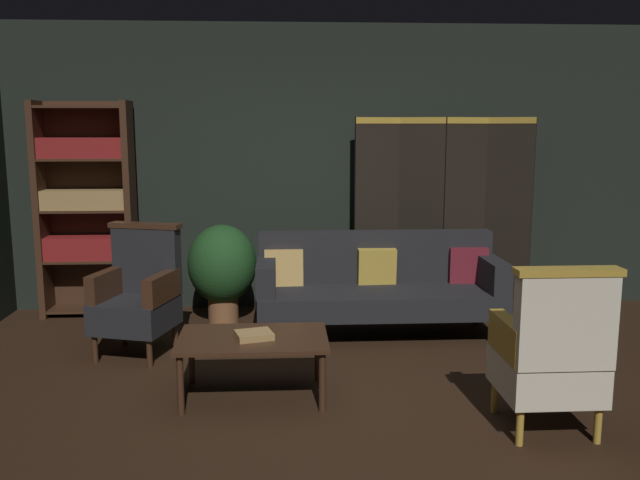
{
  "coord_description": "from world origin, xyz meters",
  "views": [
    {
      "loc": [
        -0.29,
        -4.31,
        1.81
      ],
      "look_at": [
        0.0,
        0.8,
        0.95
      ],
      "focal_mm": 37.91,
      "sensor_mm": 36.0,
      "label": 1
    }
  ],
  "objects_px": {
    "armchair_wing_left": "(138,294)",
    "potted_plant": "(222,267)",
    "armchair_gilt_accent": "(551,353)",
    "coffee_table": "(253,343)",
    "velvet_couch": "(378,283)",
    "bookshelf": "(87,206)",
    "book_tan_leather": "(254,335)",
    "folding_screen": "(442,212)"
  },
  "relations": [
    {
      "from": "coffee_table",
      "to": "book_tan_leather",
      "type": "bearing_deg",
      "value": -72.23
    },
    {
      "from": "coffee_table",
      "to": "potted_plant",
      "type": "bearing_deg",
      "value": 101.29
    },
    {
      "from": "coffee_table",
      "to": "potted_plant",
      "type": "distance_m",
      "value": 1.8
    },
    {
      "from": "folding_screen",
      "to": "book_tan_leather",
      "type": "xyz_separation_m",
      "value": [
        -1.76,
        -2.12,
        -0.54
      ]
    },
    {
      "from": "folding_screen",
      "to": "book_tan_leather",
      "type": "bearing_deg",
      "value": -129.65
    },
    {
      "from": "potted_plant",
      "to": "book_tan_leather",
      "type": "relative_size",
      "value": 3.94
    },
    {
      "from": "folding_screen",
      "to": "armchair_wing_left",
      "type": "relative_size",
      "value": 1.83
    },
    {
      "from": "coffee_table",
      "to": "book_tan_leather",
      "type": "relative_size",
      "value": 4.25
    },
    {
      "from": "armchair_gilt_accent",
      "to": "armchair_wing_left",
      "type": "distance_m",
      "value": 3.17
    },
    {
      "from": "bookshelf",
      "to": "armchair_gilt_accent",
      "type": "bearing_deg",
      "value": -38.88
    },
    {
      "from": "armchair_gilt_accent",
      "to": "potted_plant",
      "type": "xyz_separation_m",
      "value": [
        -2.14,
        2.4,
        0.04
      ]
    },
    {
      "from": "velvet_couch",
      "to": "armchair_wing_left",
      "type": "relative_size",
      "value": 2.04
    },
    {
      "from": "folding_screen",
      "to": "coffee_table",
      "type": "relative_size",
      "value": 1.9
    },
    {
      "from": "bookshelf",
      "to": "velvet_couch",
      "type": "xyz_separation_m",
      "value": [
        2.7,
        -0.74,
        -0.61
      ]
    },
    {
      "from": "velvet_couch",
      "to": "potted_plant",
      "type": "distance_m",
      "value": 1.44
    },
    {
      "from": "potted_plant",
      "to": "folding_screen",
      "type": "bearing_deg",
      "value": 8.93
    },
    {
      "from": "armchair_wing_left",
      "to": "book_tan_leather",
      "type": "relative_size",
      "value": 4.42
    },
    {
      "from": "book_tan_leather",
      "to": "bookshelf",
      "type": "bearing_deg",
      "value": 127.6
    },
    {
      "from": "coffee_table",
      "to": "armchair_wing_left",
      "type": "bearing_deg",
      "value": 134.78
    },
    {
      "from": "folding_screen",
      "to": "potted_plant",
      "type": "height_order",
      "value": "folding_screen"
    },
    {
      "from": "armchair_wing_left",
      "to": "folding_screen",
      "type": "bearing_deg",
      "value": 22.57
    },
    {
      "from": "folding_screen",
      "to": "book_tan_leather",
      "type": "height_order",
      "value": "folding_screen"
    },
    {
      "from": "armchair_gilt_accent",
      "to": "armchair_wing_left",
      "type": "bearing_deg",
      "value": 149.69
    },
    {
      "from": "armchair_gilt_accent",
      "to": "coffee_table",
      "type": "bearing_deg",
      "value": 160.27
    },
    {
      "from": "armchair_wing_left",
      "to": "potted_plant",
      "type": "height_order",
      "value": "armchair_wing_left"
    },
    {
      "from": "folding_screen",
      "to": "armchair_wing_left",
      "type": "xyz_separation_m",
      "value": [
        -2.72,
        -1.13,
        -0.5
      ]
    },
    {
      "from": "armchair_gilt_accent",
      "to": "folding_screen",
      "type": "bearing_deg",
      "value": 90.41
    },
    {
      "from": "velvet_couch",
      "to": "armchair_gilt_accent",
      "type": "height_order",
      "value": "armchair_gilt_accent"
    },
    {
      "from": "armchair_gilt_accent",
      "to": "book_tan_leather",
      "type": "relative_size",
      "value": 4.42
    },
    {
      "from": "armchair_gilt_accent",
      "to": "bookshelf",
      "type": "bearing_deg",
      "value": 141.12
    },
    {
      "from": "bookshelf",
      "to": "coffee_table",
      "type": "bearing_deg",
      "value": -52.18
    },
    {
      "from": "velvet_couch",
      "to": "potted_plant",
      "type": "height_order",
      "value": "potted_plant"
    },
    {
      "from": "velvet_couch",
      "to": "armchair_wing_left",
      "type": "xyz_separation_m",
      "value": [
        -2.0,
        -0.43,
        0.04
      ]
    },
    {
      "from": "book_tan_leather",
      "to": "velvet_couch",
      "type": "bearing_deg",
      "value": 54.01
    },
    {
      "from": "armchair_gilt_accent",
      "to": "armchair_wing_left",
      "type": "xyz_separation_m",
      "value": [
        -2.74,
        1.6,
        0.0
      ]
    },
    {
      "from": "potted_plant",
      "to": "book_tan_leather",
      "type": "xyz_separation_m",
      "value": [
        0.36,
        -1.79,
        -0.09
      ]
    },
    {
      "from": "velvet_couch",
      "to": "folding_screen",
      "type": "bearing_deg",
      "value": 43.93
    },
    {
      "from": "coffee_table",
      "to": "armchair_gilt_accent",
      "type": "xyz_separation_m",
      "value": [
        1.78,
        -0.64,
        0.12
      ]
    },
    {
      "from": "bookshelf",
      "to": "velvet_couch",
      "type": "bearing_deg",
      "value": -15.33
    },
    {
      "from": "potted_plant",
      "to": "armchair_gilt_accent",
      "type": "bearing_deg",
      "value": -48.3
    },
    {
      "from": "coffee_table",
      "to": "armchair_gilt_accent",
      "type": "relative_size",
      "value": 0.96
    },
    {
      "from": "potted_plant",
      "to": "velvet_couch",
      "type": "bearing_deg",
      "value": -14.59
    }
  ]
}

